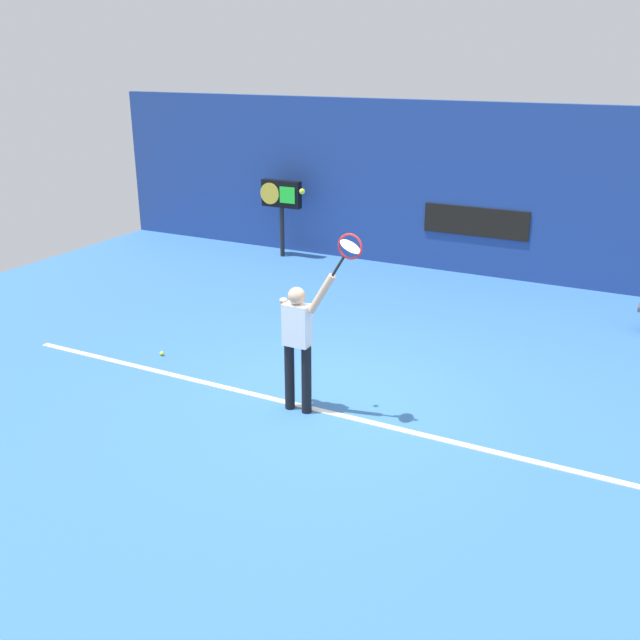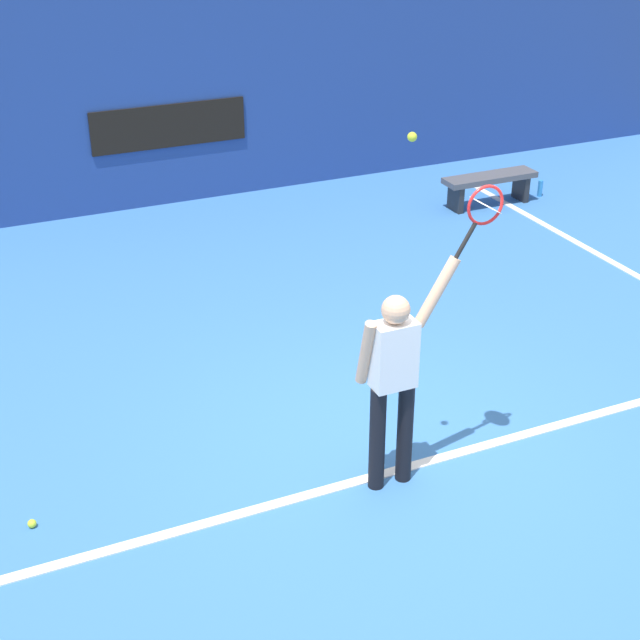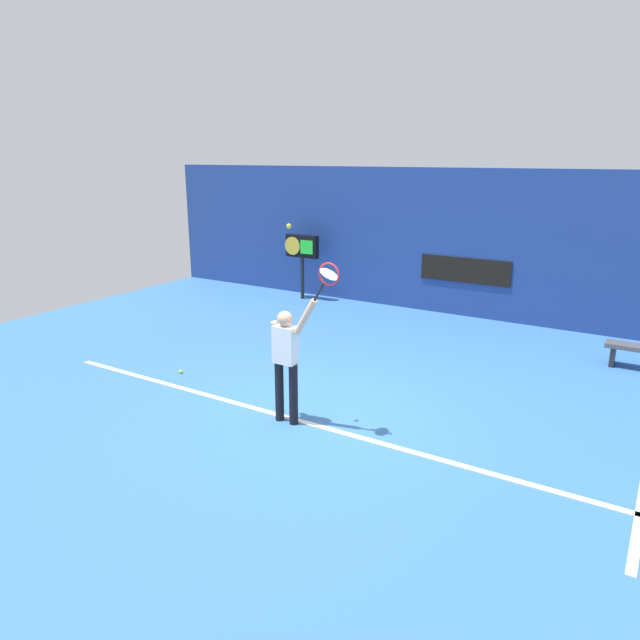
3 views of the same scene
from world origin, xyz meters
The scene contains 9 objects.
ground_plane centered at (0.00, 0.00, 0.00)m, with size 18.00×18.00×0.00m, color #3870B2.
back_wall centered at (0.00, 6.75, 1.76)m, with size 18.00×0.20×3.52m, color navy.
sponsor_banner_center centered at (0.00, 6.63, 1.13)m, with size 2.20×0.03×0.60m, color black.
court_baseline centered at (0.00, -0.37, 0.01)m, with size 10.00×0.10×0.01m, color white.
tennis_player centered at (-0.27, -0.47, 1.01)m, with size 0.78×0.31×1.93m.
tennis_racket centered at (0.42, -0.47, 2.26)m, with size 0.46×0.27×0.61m.
tennis_ball centered at (-0.20, -0.46, 2.88)m, with size 0.07×0.07×0.07m, color #CCE033.
scoreboard_clock centered at (-4.32, 6.07, 1.36)m, with size 0.96×0.20×1.75m.
spare_ball centered at (-3.04, 0.15, 0.03)m, with size 0.07×0.07×0.07m, color #CCE033.
Camera 3 is at (4.29, -6.93, 3.80)m, focal length 32.75 mm.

